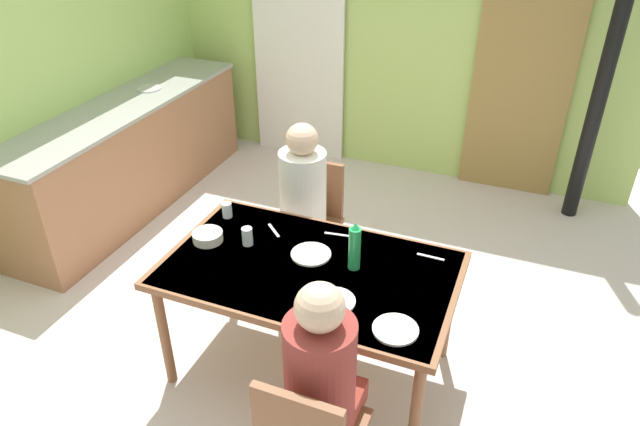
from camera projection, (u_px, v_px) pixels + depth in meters
ground_plane at (268, 329)px, 3.69m from camera, size 6.70×6.70×0.00m
wall_back at (392, 28)px, 5.04m from camera, size 4.40×0.10×2.60m
wall_left at (39, 63)px, 4.18m from camera, size 0.10×3.87×2.60m
door_wooden at (522, 80)px, 4.77m from camera, size 0.80×0.05×2.00m
stove_pipe_column at (609, 62)px, 4.21m from camera, size 0.12×0.12×2.60m
curtain_panel at (298, 45)px, 5.34m from camera, size 0.90×0.03×2.18m
kitchen_counter at (130, 155)px, 4.83m from camera, size 0.61×2.53×0.91m
dining_table at (309, 277)px, 3.07m from camera, size 1.54×0.92×0.73m
chair_far_diner at (311, 217)px, 3.90m from camera, size 0.40×0.40×0.87m
person_near_diner at (321, 368)px, 2.37m from camera, size 0.30×0.37×0.77m
person_far_diner at (302, 189)px, 3.65m from camera, size 0.30×0.37×0.77m
water_bottle_green_near at (355, 247)px, 2.97m from camera, size 0.06×0.06×0.28m
serving_bowl_center at (208, 236)px, 3.23m from camera, size 0.17×0.17×0.05m
dinner_plate_near_left at (395, 329)px, 2.63m from camera, size 0.21×0.21×0.01m
dinner_plate_near_right at (311, 254)px, 3.12m from camera, size 0.22×0.22×0.01m
dinner_plate_far_center at (334, 301)px, 2.79m from camera, size 0.21×0.21×0.01m
drinking_glass_by_near_diner at (247, 236)px, 3.19m from camera, size 0.06×0.06×0.10m
drinking_glass_by_far_diner at (227, 210)px, 3.44m from camera, size 0.06×0.06×0.09m
cutlery_knife_near at (274, 230)px, 3.33m from camera, size 0.12×0.11×0.00m
cutlery_fork_near at (337, 234)px, 3.29m from camera, size 0.15×0.04×0.00m
cutlery_knife_far at (431, 257)px, 3.11m from camera, size 0.15×0.02×0.00m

